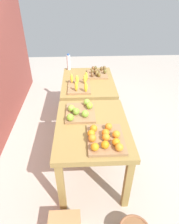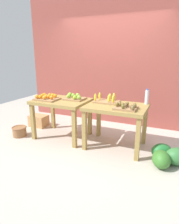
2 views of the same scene
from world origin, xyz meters
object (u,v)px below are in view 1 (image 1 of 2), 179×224
(banana_crate, at_px, (79,85))
(watermelon_pile, at_px, (98,90))
(kiwi_bin, at_px, (97,73))
(water_bottle, at_px, (69,62))
(display_table_left, at_px, (92,133))
(apple_bin, at_px, (80,111))
(orange_bin, at_px, (105,138))
(display_table_right, at_px, (88,87))

(banana_crate, relative_size, watermelon_pile, 0.65)
(kiwi_bin, distance_m, water_bottle, 0.55)
(kiwi_bin, height_order, water_bottle, water_bottle)
(display_table_left, xyz_separation_m, watermelon_pile, (2.03, -0.25, -0.53))
(apple_bin, relative_size, watermelon_pile, 0.61)
(orange_bin, bearing_deg, watermelon_pile, -3.40)
(kiwi_bin, relative_size, water_bottle, 1.31)
(kiwi_bin, bearing_deg, display_table_left, 173.07)
(kiwi_bin, bearing_deg, water_bottle, 61.73)
(display_table_right, bearing_deg, water_bottle, 34.44)
(display_table_left, height_order, banana_crate, banana_crate)
(display_table_right, relative_size, water_bottle, 3.79)
(display_table_left, bearing_deg, water_bottle, 11.26)
(display_table_right, distance_m, kiwi_bin, 0.30)
(display_table_right, relative_size, apple_bin, 2.51)
(kiwi_bin, relative_size, watermelon_pile, 0.53)
(watermelon_pile, bearing_deg, water_bottle, 129.01)
(display_table_left, distance_m, display_table_right, 1.12)
(banana_crate, relative_size, kiwi_bin, 1.22)
(display_table_left, height_order, display_table_right, same)
(water_bottle, relative_size, watermelon_pile, 0.40)
(water_bottle, bearing_deg, display_table_left, -168.74)
(display_table_left, distance_m, apple_bin, 0.29)
(orange_bin, bearing_deg, apple_bin, 26.41)
(orange_bin, distance_m, water_bottle, 1.89)
(watermelon_pile, bearing_deg, apple_bin, 168.38)
(apple_bin, bearing_deg, kiwi_bin, -14.59)
(display_table_left, relative_size, orange_bin, 2.36)
(display_table_left, xyz_separation_m, kiwi_bin, (1.32, -0.16, 0.15))
(banana_crate, distance_m, water_bottle, 0.72)
(apple_bin, bearing_deg, water_bottle, 7.78)
(water_bottle, bearing_deg, banana_crate, -165.33)
(banana_crate, relative_size, water_bottle, 1.60)
(display_table_right, height_order, water_bottle, water_bottle)
(display_table_left, bearing_deg, apple_bin, 30.83)
(display_table_left, xyz_separation_m, banana_crate, (0.89, 0.13, 0.16))
(display_table_left, height_order, water_bottle, water_bottle)
(display_table_left, xyz_separation_m, orange_bin, (-0.26, -0.11, 0.16))
(display_table_right, distance_m, watermelon_pile, 1.08)
(orange_bin, distance_m, kiwi_bin, 1.59)
(display_table_right, bearing_deg, orange_bin, -175.48)
(water_bottle, xyz_separation_m, watermelon_pile, (0.45, -0.56, -0.78))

